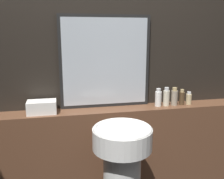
{
  "coord_description": "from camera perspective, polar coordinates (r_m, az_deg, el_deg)",
  "views": [
    {
      "loc": [
        -0.36,
        -0.8,
        1.5
      ],
      "look_at": [
        0.02,
        1.0,
        1.09
      ],
      "focal_mm": 40.0,
      "sensor_mm": 36.0,
      "label": 1
    }
  ],
  "objects": [
    {
      "name": "lotion_bottle",
      "position": [
        2.19,
        14.07,
        -1.68
      ],
      "size": [
        0.06,
        0.06,
        0.15
      ],
      "color": "gray",
      "rests_on": "vanity_counter"
    },
    {
      "name": "shampoo_bottle",
      "position": [
        2.14,
        10.53,
        -1.91
      ],
      "size": [
        0.05,
        0.05,
        0.15
      ],
      "color": "white",
      "rests_on": "vanity_counter"
    },
    {
      "name": "hand_soap_bottle",
      "position": [
        2.26,
        17.13,
        -1.97
      ],
      "size": [
        0.05,
        0.05,
        0.11
      ],
      "color": "#C6B284",
      "rests_on": "vanity_counter"
    },
    {
      "name": "pedestal_sink",
      "position": [
        1.81,
        2.27,
        -19.72
      ],
      "size": [
        0.39,
        0.39,
        0.91
      ],
      "color": "white",
      "rests_on": "ground_plane"
    },
    {
      "name": "towel_stack",
      "position": [
        1.99,
        -15.74,
        -3.89
      ],
      "size": [
        0.22,
        0.13,
        0.1
      ],
      "color": "white",
      "rests_on": "vanity_counter"
    },
    {
      "name": "conditioner_bottle",
      "position": [
        2.16,
        12.32,
        -1.73
      ],
      "size": [
        0.05,
        0.05,
        0.16
      ],
      "color": "beige",
      "rests_on": "vanity_counter"
    },
    {
      "name": "vanity_counter",
      "position": [
        2.21,
        -1.2,
        -15.78
      ],
      "size": [
        2.84,
        0.21,
        0.9
      ],
      "color": "brown",
      "rests_on": "ground_plane"
    },
    {
      "name": "mirror",
      "position": [
        2.04,
        -1.55,
        6.3
      ],
      "size": [
        0.74,
        0.03,
        0.75
      ],
      "color": "black",
      "rests_on": "vanity_counter"
    },
    {
      "name": "body_wash_bottle",
      "position": [
        2.23,
        15.66,
        -1.79
      ],
      "size": [
        0.04,
        0.04,
        0.13
      ],
      "color": "#4C3823",
      "rests_on": "vanity_counter"
    },
    {
      "name": "wall_back",
      "position": [
        2.09,
        -1.99,
        5.71
      ],
      "size": [
        8.0,
        0.06,
        2.5
      ],
      "color": "black",
      "rests_on": "ground_plane"
    }
  ]
}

